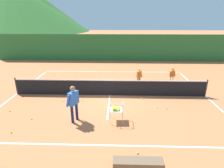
% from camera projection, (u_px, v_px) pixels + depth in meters
% --- Properties ---
extents(ground_plane, '(120.00, 120.00, 0.00)m').
position_uv_depth(ground_plane, '(110.00, 95.00, 11.06)').
color(ground_plane, '#C67042').
extents(line_baseline_near, '(11.45, 0.08, 0.01)m').
position_uv_depth(line_baseline_near, '(105.00, 145.00, 6.72)').
color(line_baseline_near, white).
rests_on(line_baseline_near, ground).
extents(line_baseline_far, '(11.45, 0.08, 0.01)m').
position_uv_depth(line_baseline_far, '(112.00, 72.00, 15.84)').
color(line_baseline_far, white).
rests_on(line_baseline_far, ground).
extents(line_sideline_west, '(0.08, 9.71, 0.01)m').
position_uv_depth(line_sideline_west, '(17.00, 94.00, 11.22)').
color(line_sideline_west, white).
rests_on(line_sideline_west, ground).
extents(line_sideline_east, '(0.08, 9.71, 0.01)m').
position_uv_depth(line_sideline_east, '(206.00, 96.00, 10.89)').
color(line_sideline_east, white).
rests_on(line_sideline_east, ground).
extents(line_service_center, '(0.08, 5.67, 0.01)m').
position_uv_depth(line_service_center, '(110.00, 95.00, 11.06)').
color(line_service_center, white).
rests_on(line_service_center, ground).
extents(tennis_net, '(11.38, 0.08, 1.05)m').
position_uv_depth(tennis_net, '(110.00, 87.00, 10.89)').
color(tennis_net, '#333338').
rests_on(tennis_net, ground).
extents(instructor, '(0.52, 0.84, 1.69)m').
position_uv_depth(instructor, '(73.00, 100.00, 7.98)').
color(instructor, '#191E4C').
rests_on(instructor, ground).
extents(student_0, '(0.44, 0.46, 1.24)m').
position_uv_depth(student_0, '(139.00, 76.00, 12.31)').
color(student_0, navy).
rests_on(student_0, ground).
extents(student_1, '(0.49, 0.61, 1.20)m').
position_uv_depth(student_1, '(172.00, 75.00, 12.56)').
color(student_1, silver).
rests_on(student_1, ground).
extents(ball_cart, '(0.58, 0.58, 0.90)m').
position_uv_depth(ball_cart, '(116.00, 109.00, 8.15)').
color(ball_cart, '#B7B7BC').
rests_on(ball_cart, ground).
extents(tennis_ball_0, '(0.07, 0.07, 0.07)m').
position_uv_depth(tennis_ball_0, '(10.00, 111.00, 9.12)').
color(tennis_ball_0, yellow).
rests_on(tennis_ball_0, ground).
extents(tennis_ball_1, '(0.07, 0.07, 0.07)m').
position_uv_depth(tennis_ball_1, '(11.00, 132.00, 7.43)').
color(tennis_ball_1, yellow).
rests_on(tennis_ball_1, ground).
extents(tennis_ball_2, '(0.07, 0.07, 0.07)m').
position_uv_depth(tennis_ball_2, '(64.00, 101.00, 10.21)').
color(tennis_ball_2, yellow).
rests_on(tennis_ball_2, ground).
extents(tennis_ball_3, '(0.07, 0.07, 0.07)m').
position_uv_depth(tennis_ball_3, '(32.00, 119.00, 8.42)').
color(tennis_ball_3, yellow).
rests_on(tennis_ball_3, ground).
extents(tennis_ball_4, '(0.07, 0.07, 0.07)m').
position_uv_depth(tennis_ball_4, '(157.00, 107.00, 9.52)').
color(tennis_ball_4, yellow).
rests_on(tennis_ball_4, ground).
extents(tennis_ball_5, '(0.07, 0.07, 0.07)m').
position_uv_depth(tennis_ball_5, '(138.00, 153.00, 6.30)').
color(tennis_ball_5, yellow).
rests_on(tennis_ball_5, ground).
extents(tennis_ball_6, '(0.07, 0.07, 0.07)m').
position_uv_depth(tennis_ball_6, '(82.00, 101.00, 10.26)').
color(tennis_ball_6, yellow).
rests_on(tennis_ball_6, ground).
extents(tennis_ball_7, '(0.07, 0.07, 0.07)m').
position_uv_depth(tennis_ball_7, '(142.00, 98.00, 10.54)').
color(tennis_ball_7, yellow).
rests_on(tennis_ball_7, ground).
extents(tennis_ball_8, '(0.07, 0.07, 0.07)m').
position_uv_depth(tennis_ball_8, '(111.00, 99.00, 10.50)').
color(tennis_ball_8, yellow).
rests_on(tennis_ball_8, ground).
extents(tennis_ball_9, '(0.07, 0.07, 0.07)m').
position_uv_depth(tennis_ball_9, '(167.00, 108.00, 9.37)').
color(tennis_ball_9, yellow).
rests_on(tennis_ball_9, ground).
extents(windscreen_fence, '(25.20, 0.08, 2.78)m').
position_uv_depth(windscreen_fence, '(114.00, 48.00, 19.45)').
color(windscreen_fence, '#286B33').
rests_on(windscreen_fence, ground).
extents(courtside_bench, '(1.50, 0.36, 0.46)m').
position_uv_depth(courtside_bench, '(138.00, 166.00, 5.47)').
color(courtside_bench, brown).
rests_on(courtside_bench, ground).
extents(hill_0, '(49.88, 49.88, 15.29)m').
position_uv_depth(hill_0, '(11.00, 7.00, 59.50)').
color(hill_0, '#2D6628').
rests_on(hill_0, ground).
extents(hill_1, '(44.49, 44.49, 14.53)m').
position_uv_depth(hill_1, '(1.00, 8.00, 60.18)').
color(hill_1, '#2D6628').
rests_on(hill_1, ground).
extents(hill_2, '(49.35, 49.35, 18.41)m').
position_uv_depth(hill_2, '(15.00, 3.00, 64.89)').
color(hill_2, '#2D6628').
rests_on(hill_2, ground).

